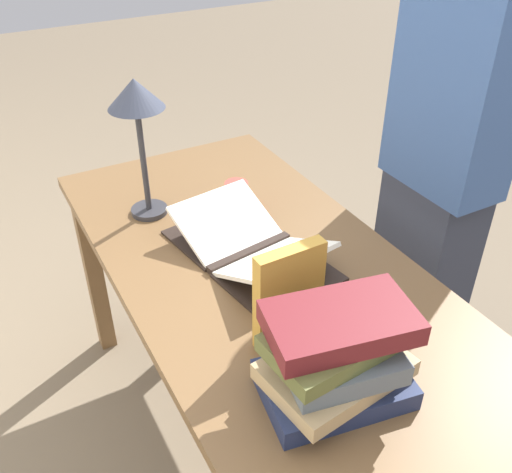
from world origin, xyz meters
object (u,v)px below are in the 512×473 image
object	(u,v)px
book_stack_tall	(337,357)
reading_lamp	(137,107)
person_reader	(440,173)
open_book	(249,246)
book_standing_upright	(289,295)
coffee_mug	(237,195)

from	to	relation	value
book_stack_tall	reading_lamp	bearing A→B (deg)	6.02
book_stack_tall	person_reader	distance (m)	0.89
book_stack_tall	reading_lamp	xyz separation A→B (m)	(0.86, 0.09, 0.24)
book_stack_tall	reading_lamp	size ratio (longest dim) A/B	0.76
person_reader	reading_lamp	bearing A→B (deg)	-113.81
reading_lamp	person_reader	distance (m)	0.95
open_book	book_stack_tall	bearing A→B (deg)	162.69
open_book	person_reader	distance (m)	0.67
open_book	book_stack_tall	distance (m)	0.52
book_standing_upright	person_reader	distance (m)	0.80
book_stack_tall	person_reader	xyz separation A→B (m)	(0.49, -0.75, -0.01)
book_stack_tall	coffee_mug	bearing A→B (deg)	-12.16
open_book	book_standing_upright	xyz separation A→B (m)	(-0.32, 0.07, 0.09)
book_standing_upright	person_reader	bearing A→B (deg)	-69.01
book_stack_tall	book_standing_upright	distance (m)	0.19
open_book	reading_lamp	xyz separation A→B (m)	(0.35, 0.17, 0.31)
open_book	book_standing_upright	distance (m)	0.34
open_book	book_stack_tall	xyz separation A→B (m)	(-0.51, 0.08, 0.07)
person_reader	book_stack_tall	bearing A→B (deg)	-56.67
book_standing_upright	book_stack_tall	bearing A→B (deg)	178.32
open_book	coffee_mug	bearing A→B (deg)	-28.42
coffee_mug	person_reader	world-z (taller)	person_reader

